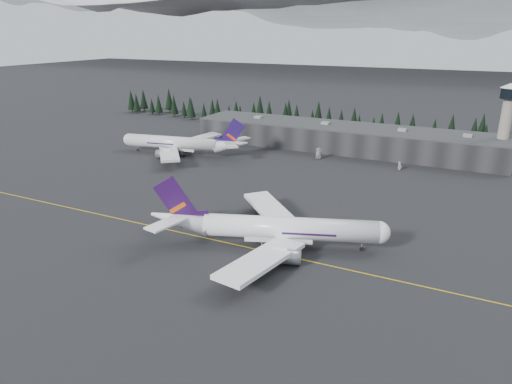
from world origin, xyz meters
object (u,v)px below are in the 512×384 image
at_px(gse_vehicle_a, 318,157).
at_px(gse_vehicle_b, 400,169).
at_px(terminal, 343,137).
at_px(control_tower, 507,115).
at_px(jet_main, 269,228).
at_px(jet_parked, 183,144).

bearing_deg(gse_vehicle_a, gse_vehicle_b, -32.67).
bearing_deg(gse_vehicle_b, terminal, -158.57).
bearing_deg(control_tower, gse_vehicle_a, -160.87).
bearing_deg(control_tower, jet_main, -116.10).
relative_size(terminal, control_tower, 4.24).
bearing_deg(gse_vehicle_b, control_tower, 95.61).
height_order(control_tower, jet_parked, control_tower).
bearing_deg(jet_main, control_tower, 44.47).
relative_size(jet_parked, gse_vehicle_a, 12.28).
bearing_deg(jet_parked, gse_vehicle_b, -179.29).
xyz_separation_m(jet_parked, gse_vehicle_b, (104.32, 20.28, -5.02)).
xyz_separation_m(terminal, gse_vehicle_a, (-5.00, -24.75, -5.53)).
bearing_deg(jet_parked, control_tower, -171.21).
height_order(jet_main, jet_parked, jet_main).
xyz_separation_m(terminal, gse_vehicle_b, (34.53, -26.80, -5.63)).
bearing_deg(jet_parked, gse_vehicle_a, -171.28).
xyz_separation_m(control_tower, gse_vehicle_a, (-80.00, -27.75, -22.64)).
xyz_separation_m(jet_main, gse_vehicle_b, (21.39, 96.47, -5.17)).
height_order(control_tower, jet_main, control_tower).
distance_m(control_tower, gse_vehicle_b, 55.16).
relative_size(terminal, jet_parked, 2.35).
xyz_separation_m(terminal, control_tower, (75.00, 3.00, 17.11)).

